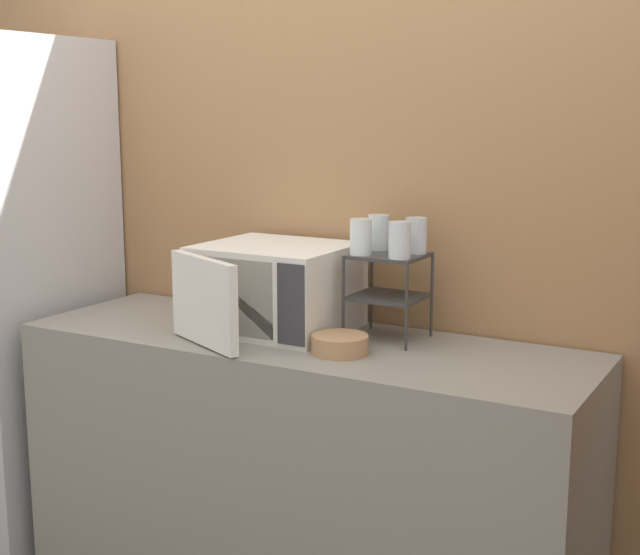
# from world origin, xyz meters

# --- Properties ---
(wall_back) EXTENTS (8.00, 0.06, 2.60)m
(wall_back) POSITION_xyz_m (0.00, 0.66, 1.30)
(wall_back) COLOR #9E7047
(wall_back) RESTS_ON ground_plane
(counter) EXTENTS (1.91, 0.62, 0.93)m
(counter) POSITION_xyz_m (0.00, 0.31, 0.47)
(counter) COLOR gray
(counter) RESTS_ON ground_plane
(microwave) EXTENTS (0.49, 0.61, 0.29)m
(microwave) POSITION_xyz_m (-0.15, 0.37, 1.08)
(microwave) COLOR silver
(microwave) RESTS_ON counter
(dish_rack) EXTENTS (0.23, 0.21, 0.28)m
(dish_rack) POSITION_xyz_m (0.25, 0.44, 1.13)
(dish_rack) COLOR #333333
(dish_rack) RESTS_ON counter
(glass_front_left) EXTENTS (0.07, 0.07, 0.11)m
(glass_front_left) POSITION_xyz_m (0.17, 0.39, 1.27)
(glass_front_left) COLOR silver
(glass_front_left) RESTS_ON dish_rack
(glass_back_right) EXTENTS (0.07, 0.07, 0.11)m
(glass_back_right) POSITION_xyz_m (0.31, 0.50, 1.27)
(glass_back_right) COLOR silver
(glass_back_right) RESTS_ON dish_rack
(glass_front_right) EXTENTS (0.07, 0.07, 0.11)m
(glass_front_right) POSITION_xyz_m (0.31, 0.38, 1.27)
(glass_front_right) COLOR silver
(glass_front_right) RESTS_ON dish_rack
(glass_back_left) EXTENTS (0.07, 0.07, 0.11)m
(glass_back_left) POSITION_xyz_m (0.18, 0.51, 1.27)
(glass_back_left) COLOR silver
(glass_back_left) RESTS_ON dish_rack
(bowl) EXTENTS (0.18, 0.18, 0.06)m
(bowl) POSITION_xyz_m (0.19, 0.22, 0.96)
(bowl) COLOR #AD7F56
(bowl) RESTS_ON counter
(refrigerator) EXTENTS (0.69, 0.70, 1.93)m
(refrigerator) POSITION_xyz_m (-1.37, 0.28, 0.97)
(refrigerator) COLOR #B7B7BC
(refrigerator) RESTS_ON ground_plane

